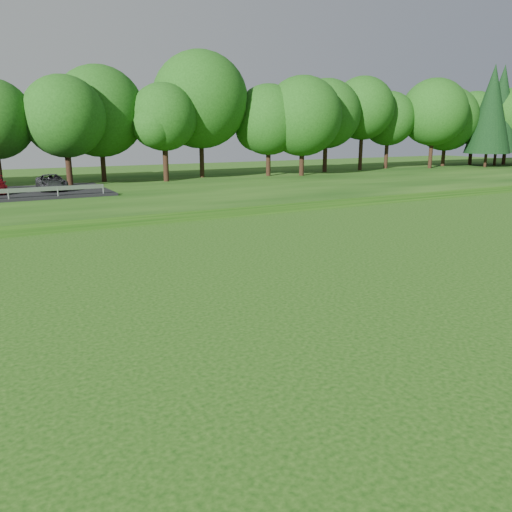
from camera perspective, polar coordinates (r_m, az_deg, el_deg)
berm at (r=47.77m, az=-2.82°, el=8.15°), size 130.00×30.00×0.60m
walking_path at (r=35.85m, az=7.12°, el=5.62°), size 130.00×1.60×0.04m
treeline at (r=51.21m, az=-4.99°, el=17.26°), size 104.00×7.00×15.00m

